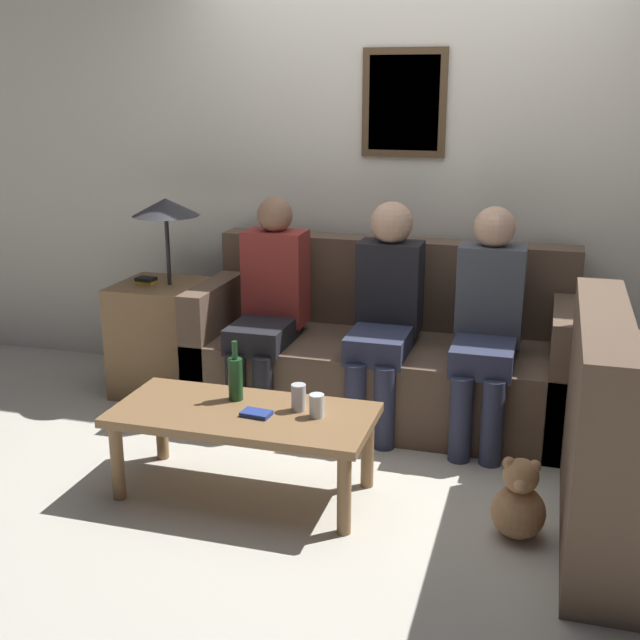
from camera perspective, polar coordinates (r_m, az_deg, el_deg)
The scene contains 13 objects.
ground_plane at distance 4.20m, azimuth 2.99°, elevation -8.97°, with size 16.00×16.00×0.00m, color beige.
wall_back at distance 4.77m, azimuth 5.95°, elevation 10.32°, with size 9.00×0.08×2.60m.
couch_main at distance 4.55m, azimuth 4.55°, elevation -2.55°, with size 2.07×0.85×0.95m.
coffee_table at distance 3.63m, azimuth -5.48°, elevation -7.23°, with size 1.17×0.55×0.40m.
side_table_with_lamp at distance 4.90m, azimuth -11.09°, elevation -0.54°, with size 0.51×0.51×1.18m.
wine_bottle at distance 3.70m, azimuth -6.03°, elevation -4.09°, with size 0.07×0.07×0.28m.
drinking_glass at distance 3.52m, azimuth -0.23°, elevation -6.11°, with size 0.07×0.07×0.10m.
book_stack at distance 3.55m, azimuth -4.55°, elevation -6.65°, with size 0.14×0.09×0.02m.
soda_can at distance 3.58m, azimuth -1.53°, elevation -5.52°, with size 0.07×0.07×0.12m.
person_left at distance 4.44m, azimuth -3.64°, elevation 1.38°, with size 0.34×0.62×1.21m.
person_middle at distance 4.30m, azimuth 4.67°, elevation 0.98°, with size 0.34×0.62×1.21m.
person_right at distance 4.19m, azimuth 11.82°, elevation 0.20°, with size 0.34×0.61×1.21m.
teddy_bear at distance 3.46m, azimuth 13.96°, elevation -12.53°, with size 0.22×0.22×0.35m.
Camera 1 is at (0.86, -3.70, 1.80)m, focal length 45.00 mm.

